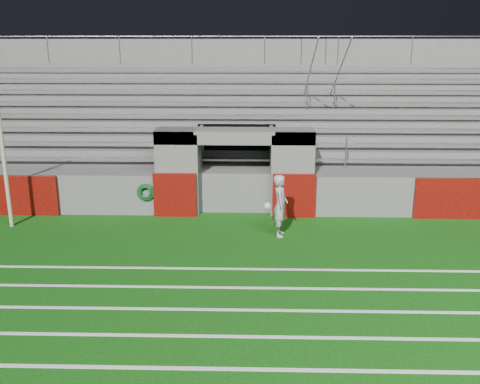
{
  "coord_description": "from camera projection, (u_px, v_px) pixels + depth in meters",
  "views": [
    {
      "loc": [
        0.57,
        -12.57,
        5.09
      ],
      "look_at": [
        0.2,
        1.8,
        1.1
      ],
      "focal_mm": 40.0,
      "sensor_mm": 36.0,
      "label": 1
    }
  ],
  "objects": [
    {
      "name": "hose_coil",
      "position": [
        146.0,
        192.0,
        16.17
      ],
      "size": [
        0.55,
        0.14,
        0.55
      ],
      "color": "#0D431C",
      "rests_on": "ground"
    },
    {
      "name": "field_post",
      "position": [
        5.0,
        169.0,
        15.03
      ],
      "size": [
        0.11,
        0.11,
        3.39
      ],
      "primitive_type": "cylinder",
      "color": "#C0B38F",
      "rests_on": "ground"
    },
    {
      "name": "goalkeeper_with_ball",
      "position": [
        280.0,
        206.0,
        14.5
      ],
      "size": [
        0.68,
        0.74,
        1.71
      ],
      "color": "#9FA2A8",
      "rests_on": "ground"
    },
    {
      "name": "field_markings",
      "position": [
        217.0,
        369.0,
        8.66
      ],
      "size": [
        28.0,
        8.09,
        0.01
      ],
      "color": "white",
      "rests_on": "ground"
    },
    {
      "name": "stadium_structure",
      "position": [
        239.0,
        140.0,
        20.76
      ],
      "size": [
        26.0,
        8.48,
        5.42
      ],
      "color": "#5A5755",
      "rests_on": "ground"
    },
    {
      "name": "ground",
      "position": [
        230.0,
        253.0,
        13.48
      ],
      "size": [
        90.0,
        90.0,
        0.0
      ],
      "primitive_type": "plane",
      "color": "#0E470B",
      "rests_on": "ground"
    }
  ]
}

